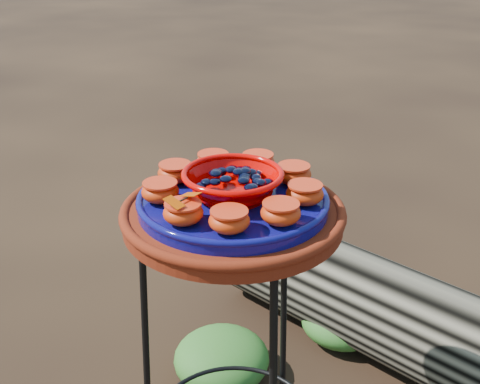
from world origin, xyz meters
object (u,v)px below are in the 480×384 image
Objects in this scene: plant_stand at (234,359)px; driftwood_log at (463,346)px; cobalt_plate at (233,203)px; red_bowl at (233,185)px; terracotta_saucer at (233,216)px.

driftwood_log is (0.35, 0.62, -0.20)m from plant_stand.
plant_stand is 1.82× the size of cobalt_plate.
cobalt_plate is 0.04m from red_bowl.
plant_stand reaches higher than driftwood_log.
driftwood_log is at bearing 60.81° from cobalt_plate.
driftwood_log is (0.35, 0.62, -0.57)m from terracotta_saucer.
cobalt_plate is at bearing 0.00° from red_bowl.
plant_stand is at bearing 0.00° from red_bowl.
terracotta_saucer is at bearing 0.00° from plant_stand.
cobalt_plate is at bearing 0.00° from terracotta_saucer.
plant_stand is 0.40m from cobalt_plate.
terracotta_saucer reaches higher than driftwood_log.
plant_stand is at bearing -119.19° from driftwood_log.
terracotta_saucer is 0.91m from driftwood_log.
plant_stand is 0.37m from terracotta_saucer.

